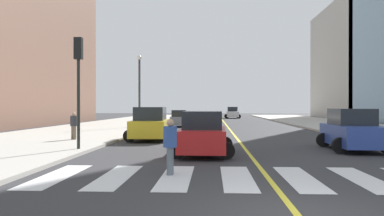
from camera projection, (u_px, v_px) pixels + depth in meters
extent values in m
cube|color=#B2ADA3|center=(67.00, 134.00, 27.64)|extent=(10.00, 120.00, 0.15)
cube|color=silver|center=(57.00, 176.00, 11.35)|extent=(0.90, 4.00, 0.01)
cube|color=silver|center=(116.00, 176.00, 11.26)|extent=(0.90, 4.00, 0.01)
cube|color=silver|center=(176.00, 177.00, 11.17)|extent=(0.90, 4.00, 0.01)
cube|color=silver|center=(237.00, 178.00, 11.07)|extent=(0.90, 4.00, 0.01)
cube|color=silver|center=(299.00, 178.00, 10.98)|extent=(0.90, 4.00, 0.01)
cube|color=silver|center=(363.00, 179.00, 10.89)|extent=(0.90, 4.00, 0.01)
cube|color=yellow|center=(225.00, 123.00, 46.98)|extent=(0.16, 80.00, 0.01)
cube|color=#B2ADA3|center=(379.00, 62.00, 67.59)|extent=(18.00, 24.00, 20.23)
cube|color=silver|center=(232.00, 114.00, 66.53)|extent=(2.09, 4.53, 0.97)
cube|color=#1E2328|center=(232.00, 109.00, 66.79)|extent=(1.74, 2.27, 0.82)
cylinder|color=black|center=(227.00, 116.00, 65.20)|extent=(0.73, 0.25, 0.73)
cylinder|color=black|center=(239.00, 116.00, 65.07)|extent=(0.73, 0.25, 0.73)
cylinder|color=black|center=(226.00, 116.00, 67.99)|extent=(0.73, 0.25, 0.73)
cylinder|color=black|center=(238.00, 116.00, 67.86)|extent=(0.73, 0.25, 0.73)
cube|color=slate|center=(179.00, 121.00, 39.12)|extent=(1.92, 3.92, 0.82)
cube|color=#1E2328|center=(179.00, 113.00, 38.89)|extent=(1.55, 1.99, 0.69)
cylinder|color=black|center=(188.00, 123.00, 40.31)|extent=(0.63, 0.23, 0.62)
cylinder|color=black|center=(171.00, 123.00, 40.32)|extent=(0.63, 0.23, 0.62)
cylinder|color=black|center=(188.00, 124.00, 37.93)|extent=(0.63, 0.23, 0.62)
cylinder|color=black|center=(170.00, 124.00, 37.94)|extent=(0.63, 0.23, 0.62)
cube|color=#2D479E|center=(353.00, 135.00, 18.03)|extent=(2.12, 4.49, 0.95)
cube|color=#1E2328|center=(351.00, 117.00, 18.29)|extent=(1.75, 2.26, 0.80)
cylinder|color=black|center=(340.00, 146.00, 16.74)|extent=(0.72, 0.25, 0.72)
cylinder|color=black|center=(323.00, 140.00, 19.48)|extent=(0.72, 0.25, 0.72)
cylinder|color=black|center=(364.00, 140.00, 19.32)|extent=(0.72, 0.25, 0.72)
cube|color=gold|center=(151.00, 128.00, 23.45)|extent=(2.19, 4.65, 0.99)
cube|color=#1E2328|center=(150.00, 114.00, 23.18)|extent=(1.81, 2.34, 0.83)
cylinder|color=black|center=(170.00, 133.00, 24.85)|extent=(0.75, 0.26, 0.74)
cylinder|color=black|center=(138.00, 133.00, 24.91)|extent=(0.75, 0.26, 0.74)
cylinder|color=black|center=(166.00, 136.00, 22.00)|extent=(0.75, 0.26, 0.74)
cylinder|color=black|center=(130.00, 136.00, 22.06)|extent=(0.75, 0.26, 0.74)
cube|color=red|center=(203.00, 139.00, 16.31)|extent=(2.00, 4.27, 0.91)
cube|color=#1E2328|center=(203.00, 120.00, 16.05)|extent=(1.65, 2.15, 0.77)
cylinder|color=black|center=(225.00, 144.00, 17.55)|extent=(0.69, 0.24, 0.69)
cylinder|color=black|center=(183.00, 144.00, 17.69)|extent=(0.69, 0.24, 0.69)
cylinder|color=black|center=(226.00, 151.00, 14.93)|extent=(0.69, 0.24, 0.69)
cylinder|color=black|center=(177.00, 150.00, 15.07)|extent=(0.69, 0.24, 0.69)
cylinder|color=black|center=(78.00, 104.00, 17.35)|extent=(0.14, 0.14, 4.11)
cube|color=black|center=(78.00, 48.00, 17.34)|extent=(0.36, 0.28, 1.00)
sphere|color=red|center=(80.00, 42.00, 17.51)|extent=(0.18, 0.18, 0.18)
sphere|color=orange|center=(80.00, 49.00, 17.51)|extent=(0.18, 0.18, 0.18)
sphere|color=green|center=(80.00, 55.00, 17.52)|extent=(0.18, 0.18, 0.18)
cylinder|color=slate|center=(171.00, 161.00, 11.65)|extent=(0.19, 0.19, 0.85)
cylinder|color=slate|center=(170.00, 161.00, 11.48)|extent=(0.19, 0.19, 0.85)
cylinder|color=#335199|center=(170.00, 137.00, 11.56)|extent=(0.42, 0.42, 0.64)
sphere|color=tan|center=(170.00, 123.00, 11.56)|extent=(0.23, 0.23, 0.23)
cylinder|color=brown|center=(73.00, 133.00, 22.30)|extent=(0.18, 0.18, 0.80)
cylinder|color=brown|center=(75.00, 133.00, 22.21)|extent=(0.18, 0.18, 0.80)
cylinder|color=#2D2D33|center=(74.00, 121.00, 22.25)|extent=(0.40, 0.40, 0.60)
sphere|color=tan|center=(74.00, 114.00, 22.25)|extent=(0.22, 0.22, 0.22)
cylinder|color=#38383D|center=(139.00, 93.00, 36.12)|extent=(0.20, 0.20, 6.48)
sphere|color=silver|center=(139.00, 57.00, 36.10)|extent=(0.44, 0.44, 0.44)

